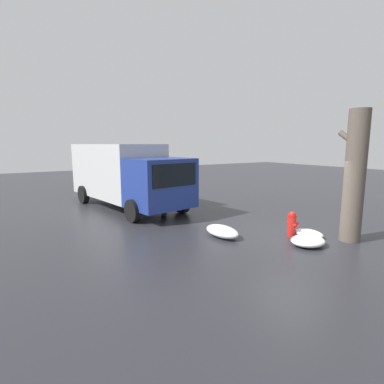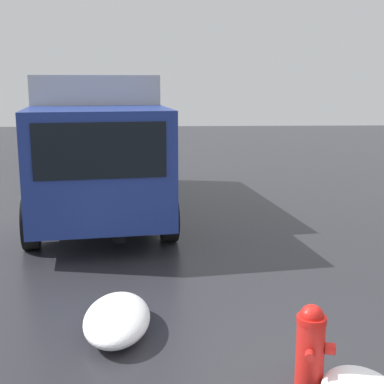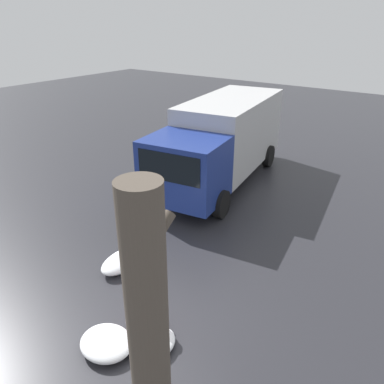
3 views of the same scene
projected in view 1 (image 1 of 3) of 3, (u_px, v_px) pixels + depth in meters
ground_plane at (291, 236)px, 9.88m from camera, size 60.00×60.00×0.00m
fire_hydrant at (292, 224)px, 9.81m from camera, size 0.48×0.39×0.83m
tree_trunk at (355, 176)px, 9.11m from camera, size 0.93×0.61×4.04m
delivery_truck at (125, 173)px, 14.28m from camera, size 7.79×3.56×3.00m
pedestrian at (164, 195)px, 12.58m from camera, size 0.35×0.35×1.60m
snow_pile_by_hydrant at (309, 234)px, 9.76m from camera, size 0.95×0.72×0.23m
snow_pile_curbside at (222, 231)px, 9.81m from camera, size 1.39×0.77×0.35m
snow_pile_by_tree at (308, 241)px, 8.93m from camera, size 0.92×1.07×0.30m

